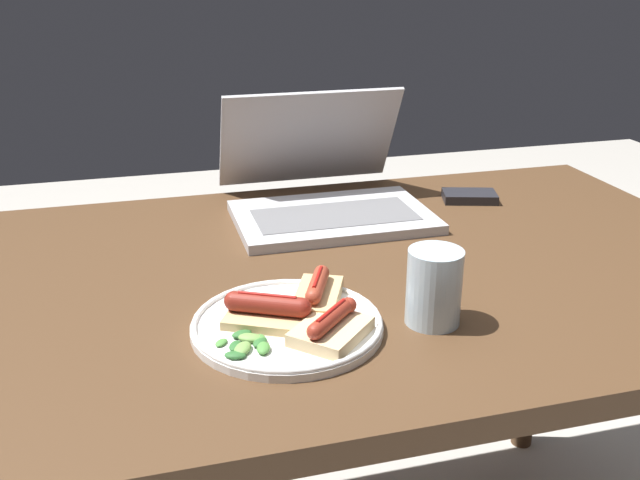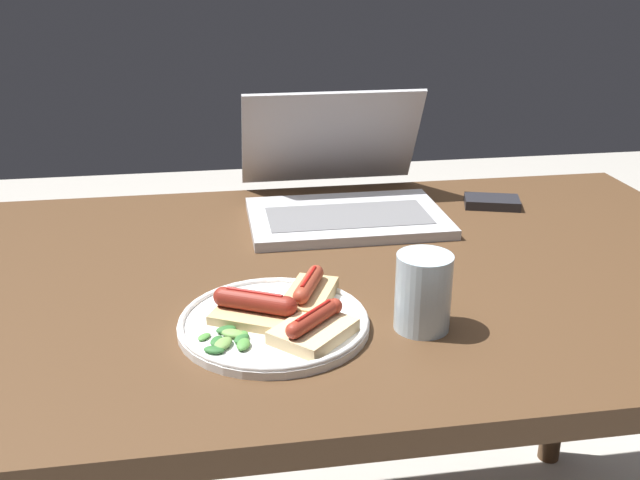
{
  "view_description": "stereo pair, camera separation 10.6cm",
  "coord_description": "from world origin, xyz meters",
  "px_view_note": "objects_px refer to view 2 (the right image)",
  "views": [
    {
      "loc": [
        -0.25,
        -0.98,
        1.16
      ],
      "look_at": [
        0.01,
        -0.03,
        0.77
      ],
      "focal_mm": 40.0,
      "sensor_mm": 36.0,
      "label": 1
    },
    {
      "loc": [
        -0.15,
        -1.0,
        1.16
      ],
      "look_at": [
        0.01,
        -0.03,
        0.77
      ],
      "focal_mm": 40.0,
      "sensor_mm": 36.0,
      "label": 2
    }
  ],
  "objects_px": {
    "laptop": "(342,193)",
    "plate": "(274,322)",
    "external_drive": "(492,202)",
    "drinking_glass": "(423,292)"
  },
  "relations": [
    {
      "from": "laptop",
      "to": "drinking_glass",
      "type": "bearing_deg",
      "value": -87.31
    },
    {
      "from": "external_drive",
      "to": "drinking_glass",
      "type": "bearing_deg",
      "value": -104.8
    },
    {
      "from": "plate",
      "to": "external_drive",
      "type": "relative_size",
      "value": 2.14
    },
    {
      "from": "laptop",
      "to": "plate",
      "type": "bearing_deg",
      "value": -112.02
    },
    {
      "from": "plate",
      "to": "external_drive",
      "type": "xyz_separation_m",
      "value": [
        0.47,
        0.42,
        0.0
      ]
    },
    {
      "from": "laptop",
      "to": "external_drive",
      "type": "height_order",
      "value": "laptop"
    },
    {
      "from": "plate",
      "to": "external_drive",
      "type": "height_order",
      "value": "same"
    },
    {
      "from": "laptop",
      "to": "plate",
      "type": "relative_size",
      "value": 1.41
    },
    {
      "from": "plate",
      "to": "laptop",
      "type": "bearing_deg",
      "value": 67.98
    },
    {
      "from": "plate",
      "to": "external_drive",
      "type": "bearing_deg",
      "value": 41.72
    }
  ]
}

